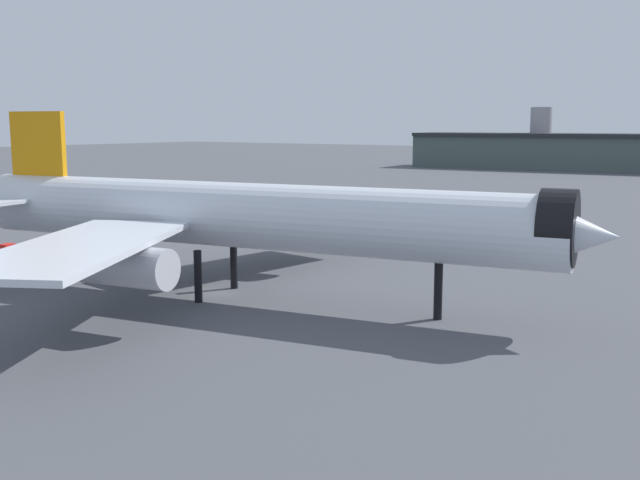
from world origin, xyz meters
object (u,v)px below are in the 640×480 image
(baggage_cart_trailing, at_px, (527,251))
(baggage_tug_wing, at_px, (2,250))
(airliner_near_gate, at_px, (238,216))
(service_truck_front, at_px, (86,233))
(traffic_cone_near_nose, at_px, (163,235))

(baggage_cart_trailing, bearing_deg, baggage_tug_wing, 108.85)
(airliner_near_gate, xyz_separation_m, baggage_cart_trailing, (15.65, 36.33, -6.98))
(service_truck_front, height_order, baggage_cart_trailing, service_truck_front)
(traffic_cone_near_nose, bearing_deg, baggage_cart_trailing, 15.44)
(traffic_cone_near_nose, bearing_deg, service_truck_front, -111.17)
(airliner_near_gate, bearing_deg, baggage_tug_wing, 170.72)
(airliner_near_gate, distance_m, traffic_cone_near_nose, 42.06)
(airliner_near_gate, distance_m, baggage_tug_wing, 39.26)
(service_truck_front, height_order, baggage_tug_wing, service_truck_front)
(service_truck_front, height_order, traffic_cone_near_nose, service_truck_front)
(service_truck_front, distance_m, baggage_cart_trailing, 59.78)
(baggage_cart_trailing, height_order, traffic_cone_near_nose, baggage_cart_trailing)
(service_truck_front, bearing_deg, airliner_near_gate, -0.26)
(baggage_tug_wing, height_order, baggage_cart_trailing, baggage_tug_wing)
(baggage_tug_wing, bearing_deg, airliner_near_gate, -9.78)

